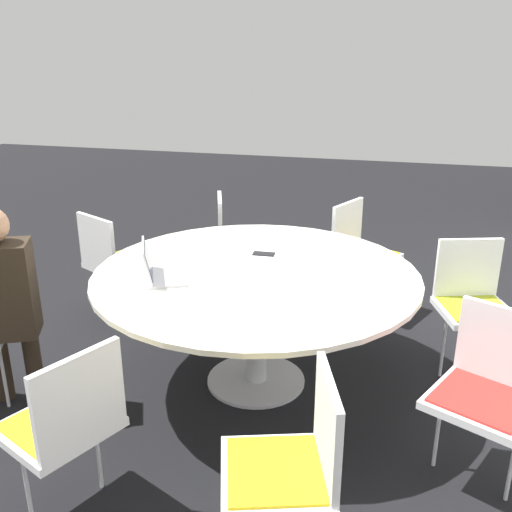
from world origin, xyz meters
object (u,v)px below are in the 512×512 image
(chair_5, at_px, (360,247))
(laptop, at_px, (159,270))
(chair_7, at_px, (113,258))
(person_0, at_px, (2,294))
(chair_6, at_px, (236,237))
(chair_2, at_px, (293,459))
(cell_phone, at_px, (264,254))
(chair_1, at_px, (66,418))
(chair_4, at_px, (473,297))
(chair_3, at_px, (488,383))

(chair_5, xyz_separation_m, laptop, (1.53, -1.04, 0.28))
(chair_7, relative_size, person_0, 0.71)
(chair_6, bearing_deg, chair_2, 2.22)
(chair_2, relative_size, cell_phone, 6.12)
(chair_1, relative_size, chair_5, 1.00)
(chair_2, xyz_separation_m, chair_4, (-1.78, 0.81, 0.00))
(chair_4, height_order, laptop, laptop)
(chair_4, xyz_separation_m, person_0, (1.09, -2.61, 0.19))
(chair_7, bearing_deg, laptop, -20.33)
(chair_2, bearing_deg, chair_5, -18.50)
(cell_phone, bearing_deg, person_0, -54.69)
(chair_4, relative_size, person_0, 0.71)
(chair_4, xyz_separation_m, chair_6, (-0.80, -1.81, 0.00))
(chair_1, xyz_separation_m, chair_3, (-0.74, 1.77, 0.00))
(chair_1, bearing_deg, chair_4, -21.33)
(chair_1, relative_size, chair_6, 1.00)
(chair_2, bearing_deg, laptop, 25.82)
(chair_4, distance_m, person_0, 2.83)
(chair_3, distance_m, person_0, 2.59)
(chair_7, bearing_deg, chair_4, 25.10)
(laptop, bearing_deg, chair_2, -161.61)
(laptop, distance_m, cell_phone, 0.74)
(chair_2, height_order, chair_3, same)
(chair_5, bearing_deg, laptop, -9.33)
(chair_6, xyz_separation_m, cell_phone, (0.98, 0.48, 0.23))
(chair_5, xyz_separation_m, cell_phone, (0.98, -0.55, 0.23))
(chair_3, relative_size, person_0, 0.71)
(chair_4, bearing_deg, chair_5, -63.48)
(chair_1, xyz_separation_m, person_0, (-0.69, -0.81, 0.19))
(laptop, relative_size, cell_phone, 2.77)
(chair_5, relative_size, person_0, 0.71)
(chair_2, distance_m, chair_4, 1.96)
(chair_5, height_order, person_0, person_0)
(chair_2, height_order, laptop, laptop)
(cell_phone, bearing_deg, chair_7, -101.74)
(chair_2, distance_m, chair_7, 2.56)
(chair_5, height_order, chair_7, same)
(chair_5, bearing_deg, chair_3, 47.12)
(chair_1, height_order, laptop, laptop)
(chair_1, relative_size, chair_4, 1.00)
(chair_5, bearing_deg, chair_7, -43.23)
(chair_6, bearing_deg, chair_3, 25.25)
(chair_1, height_order, chair_3, same)
(chair_6, relative_size, chair_7, 1.00)
(chair_1, bearing_deg, chair_2, -66.31)
(chair_3, bearing_deg, chair_7, 2.44)
(chair_2, relative_size, chair_5, 1.00)
(chair_6, relative_size, person_0, 0.71)
(chair_1, bearing_deg, person_0, 73.60)
(laptop, xyz_separation_m, cell_phone, (-0.55, 0.49, -0.05))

